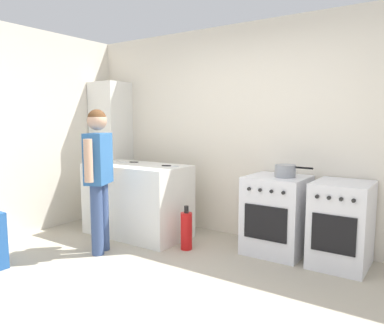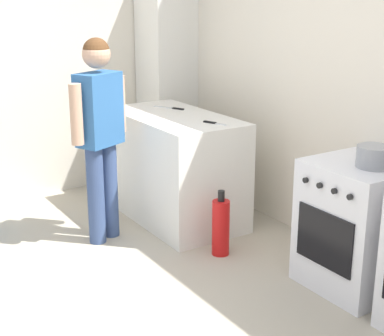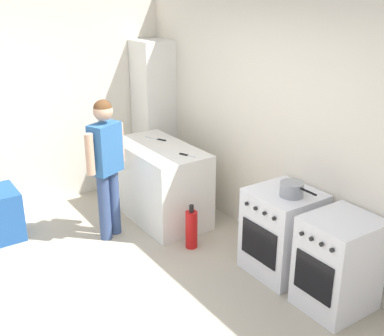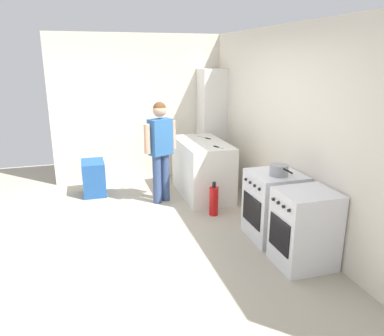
{
  "view_description": "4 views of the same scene",
  "coord_description": "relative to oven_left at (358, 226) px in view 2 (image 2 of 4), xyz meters",
  "views": [
    {
      "loc": [
        1.84,
        -2.24,
        1.45
      ],
      "look_at": [
        -0.27,
        0.85,
        0.97
      ],
      "focal_mm": 35.0,
      "sensor_mm": 36.0,
      "label": 1
    },
    {
      "loc": [
        2.76,
        -1.24,
        1.9
      ],
      "look_at": [
        -0.26,
        0.68,
        0.81
      ],
      "focal_mm": 55.0,
      "sensor_mm": 36.0,
      "label": 2
    },
    {
      "loc": [
        3.27,
        -1.45,
        2.66
      ],
      "look_at": [
        -0.26,
        0.93,
        1.04
      ],
      "focal_mm": 45.0,
      "sensor_mm": 36.0,
      "label": 3
    },
    {
      "loc": [
        4.19,
        -0.63,
        2.2
      ],
      "look_at": [
        -0.1,
        0.65,
        0.86
      ],
      "focal_mm": 35.0,
      "sensor_mm": 36.0,
      "label": 4
    }
  ],
  "objects": [
    {
      "name": "side_wall_left",
      "position": [
        -2.95,
        -1.18,
        0.87
      ],
      "size": [
        0.1,
        3.1,
        2.6
      ],
      "primitive_type": "cube",
      "color": "silver",
      "rests_on": "ground"
    },
    {
      "name": "oven_left",
      "position": [
        0.0,
        0.0,
        0.0
      ],
      "size": [
        0.62,
        0.62,
        0.85
      ],
      "color": "silver",
      "rests_on": "ground"
    },
    {
      "name": "pot",
      "position": [
        0.09,
        -0.02,
        0.49
      ],
      "size": [
        0.4,
        0.22,
        0.13
      ],
      "color": "gray",
      "rests_on": "oven_left"
    },
    {
      "name": "knife_paring",
      "position": [
        -1.26,
        -0.28,
        0.48
      ],
      "size": [
        0.2,
        0.1,
        0.01
      ],
      "color": "silver",
      "rests_on": "counter_unit"
    },
    {
      "name": "back_wall",
      "position": [
        -0.35,
        0.37,
        0.87
      ],
      "size": [
        6.0,
        0.1,
        2.6
      ],
      "primitive_type": "cube",
      "color": "silver",
      "rests_on": "ground"
    },
    {
      "name": "ground_plane",
      "position": [
        -0.35,
        -1.58,
        -0.43
      ],
      "size": [
        8.0,
        8.0,
        0.0
      ],
      "primitive_type": "plane",
      "color": "#ADA38E"
    },
    {
      "name": "fire_extinguisher",
      "position": [
        -0.87,
        -0.48,
        -0.21
      ],
      "size": [
        0.13,
        0.13,
        0.5
      ],
      "color": "red",
      "rests_on": "ground"
    },
    {
      "name": "larder_cabinet",
      "position": [
        -2.65,
        0.1,
        0.57
      ],
      "size": [
        0.48,
        0.44,
        2.0
      ],
      "primitive_type": "cube",
      "color": "silver",
      "rests_on": "ground"
    },
    {
      "name": "knife_chef",
      "position": [
        -1.97,
        -0.26,
        0.48
      ],
      "size": [
        0.29,
        0.16,
        0.01
      ],
      "color": "silver",
      "rests_on": "counter_unit"
    },
    {
      "name": "person",
      "position": [
        -1.6,
        -1.09,
        0.5
      ],
      "size": [
        0.32,
        0.53,
        1.57
      ],
      "color": "#384C7A",
      "rests_on": "ground"
    },
    {
      "name": "counter_unit",
      "position": [
        -1.7,
        -0.38,
        0.02
      ],
      "size": [
        1.3,
        0.7,
        0.9
      ],
      "primitive_type": "cube",
      "color": "silver",
      "rests_on": "ground"
    }
  ]
}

